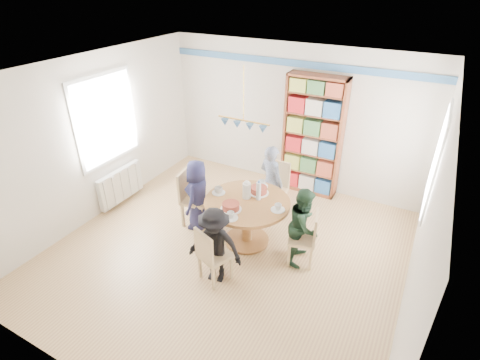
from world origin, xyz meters
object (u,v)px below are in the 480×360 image
Objects in this scene: chair_near at (210,254)px; radiator at (121,185)px; dining_table at (247,212)px; bookshelf at (313,138)px; person_left at (198,195)px; person_right at (304,226)px; person_near at (215,246)px; chair_far at (275,185)px; person_far at (271,182)px; chair_right at (307,236)px; chair_left at (191,195)px.

radiator is at bearing 159.47° from chair_near.
bookshelf is (0.32, 1.99, 0.54)m from dining_table.
person_right is at bearing 82.34° from person_left.
chair_near is 0.38× the size of bookshelf.
person_right reaches higher than chair_near.
dining_table reaches higher than radiator.
bookshelf is (0.31, 2.93, 0.53)m from person_near.
chair_far is 0.72× the size of person_far.
person_left reaches higher than chair_near.
person_left is at bearing 179.95° from chair_right.
radiator is at bearing -178.80° from dining_table.
bookshelf is at bearing 73.14° from person_near.
person_right reaches higher than chair_left.
chair_far is 2.00m from chair_near.
chair_left is 0.20m from person_left.
chair_left is (1.51, 0.09, 0.18)m from radiator.
chair_far is (1.09, 0.96, -0.01)m from chair_left.
dining_table is 2.08m from bookshelf.
chair_right reaches higher than radiator.
dining_table is at bearing 88.29° from chair_near.
bookshelf is (0.30, 1.14, 0.44)m from person_far.
person_far is (0.01, 0.85, 0.10)m from dining_table.
person_right is 1.04× the size of person_near.
chair_right is at bearing -123.09° from person_right.
person_near is at bearing -19.04° from radiator.
bookshelf is at bearing 140.19° from person_left.
chair_near is at bearing -45.21° from chair_left.
person_far reaches higher than person_left.
person_far reaches higher than chair_far.
radiator is at bearing -176.74° from chair_left.
person_far is at bearing 88.71° from chair_near.
person_near reaches higher than chair_far.
chair_far is 1.93m from person_near.
radiator is at bearing 150.16° from person_near.
radiator is 3.61m from bookshelf.
person_far reaches higher than chair_near.
chair_right reaches higher than dining_table.
dining_table is at bearing 79.47° from person_near.
chair_right reaches higher than chair_near.
person_far is 0.59× the size of bookshelf.
chair_left is at bearing 3.26° from radiator.
chair_left is at bearing 178.26° from dining_table.
person_far is at bearing 37.47° from chair_left.
chair_right is at bearing 32.37° from person_near.
chair_left is 0.79× the size of person_left.
person_far is at bearing 125.37° from person_left.
dining_table is at bearing -1.74° from chair_left.
dining_table is at bearing 109.42° from person_far.
person_left is (-0.92, -1.01, 0.08)m from chair_far.
chair_left reaches higher than chair_near.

